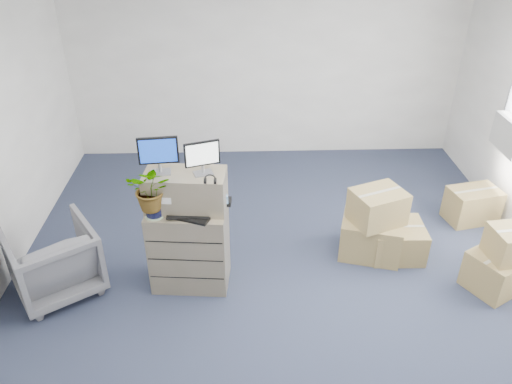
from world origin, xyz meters
TOP-DOWN VIEW (x-y plane):
  - ground at (0.00, 0.00)m, footprint 7.00×7.00m
  - wall_back at (0.00, 3.51)m, footprint 6.00×0.02m
  - filing_cabinet_lower at (-0.98, 0.29)m, footprint 0.85×0.56m
  - filing_cabinet_upper at (-0.97, 0.34)m, footprint 0.84×0.47m
  - monitor_left at (-1.21, 0.35)m, footprint 0.39×0.17m
  - monitor_right at (-0.78, 0.32)m, footprint 0.34×0.18m
  - headphones at (-0.71, 0.14)m, footprint 0.12×0.02m
  - keyboard at (-0.95, 0.17)m, footprint 0.51×0.36m
  - mouse at (-0.62, 0.19)m, footprint 0.09×0.06m
  - water_bottle at (-0.85, 0.31)m, footprint 0.07×0.07m
  - phone_dock at (-0.97, 0.31)m, footprint 0.05×0.04m
  - external_drive at (-0.61, 0.40)m, footprint 0.18×0.14m
  - tissue_box at (-0.67, 0.34)m, footprint 0.24×0.16m
  - potted_plant at (-1.28, 0.19)m, footprint 0.51×0.55m
  - office_chair at (-2.40, 0.22)m, footprint 1.12×1.10m
  - cardboard_boxes at (1.73, 0.65)m, footprint 2.24×1.91m

SIDE VIEW (x-z plane):
  - ground at x=0.00m, z-range 0.00..0.00m
  - cardboard_boxes at x=1.73m, z-range -0.12..0.75m
  - office_chair at x=-2.40m, z-range 0.00..0.85m
  - filing_cabinet_lower at x=-0.98m, z-range 0.00..0.94m
  - keyboard at x=-0.95m, z-range 0.94..0.97m
  - mouse at x=-0.62m, z-range 0.94..0.97m
  - external_drive at x=-0.61m, z-range 0.94..0.99m
  - phone_dock at x=-0.97m, z-range 0.92..1.03m
  - tissue_box at x=-0.67m, z-range 0.99..1.08m
  - water_bottle at x=-0.85m, z-range 0.94..1.18m
  - filing_cabinet_upper at x=-0.97m, z-range 0.94..1.34m
  - potted_plant at x=-1.28m, z-range 0.97..1.43m
  - headphones at x=-0.71m, z-range 1.32..1.43m
  - wall_back at x=0.00m, z-range 0.00..2.80m
  - monitor_right at x=-0.78m, z-range 1.36..1.71m
  - monitor_left at x=-1.21m, z-range 1.37..1.75m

